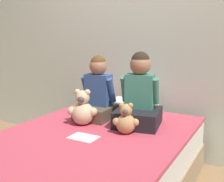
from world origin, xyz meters
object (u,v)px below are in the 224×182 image
child_on_right (139,97)px  sign_card (83,137)px  teddy_bear_held_by_left_child (83,110)px  teddy_bear_held_by_right_child (126,121)px  bed (89,167)px  child_on_left (97,93)px  pillow_at_headboard (131,107)px

child_on_right → sign_card: bearing=-125.7°
teddy_bear_held_by_left_child → teddy_bear_held_by_right_child: 0.42m
bed → child_on_left: child_on_left is taller
child_on_left → pillow_at_headboard: size_ratio=1.24×
child_on_right → teddy_bear_held_by_left_child: (-0.41, -0.23, -0.11)m
child_on_left → child_on_right: 0.41m
child_on_right → teddy_bear_held_by_left_child: child_on_right is taller
child_on_left → teddy_bear_held_by_left_child: 0.25m
child_on_right → sign_card: 0.59m
bed → child_on_left: size_ratio=3.29×
bed → child_on_left: 0.68m
child_on_left → teddy_bear_held_by_right_child: bearing=-32.8°
child_on_left → teddy_bear_held_by_left_child: bearing=-90.6°
child_on_right → teddy_bear_held_by_right_child: size_ratio=2.52×
child_on_right → pillow_at_headboard: bearing=113.3°
bed → pillow_at_headboard: bearing=90.0°
child_on_left → child_on_right: size_ratio=0.93×
bed → teddy_bear_held_by_right_child: size_ratio=7.69×
pillow_at_headboard → sign_card: 0.81m
child_on_left → sign_card: size_ratio=2.70×
child_on_left → teddy_bear_held_by_left_child: (0.00, -0.23, -0.10)m
child_on_left → child_on_right: child_on_right is taller
teddy_bear_held_by_right_child → pillow_at_headboard: bearing=90.4°
bed → teddy_bear_held_by_right_child: (0.22, 0.18, 0.35)m
teddy_bear_held_by_right_child → child_on_left: bearing=127.5°
bed → child_on_left: (-0.20, 0.44, 0.48)m
teddy_bear_held_by_left_child → pillow_at_headboard: (0.19, 0.55, -0.07)m
sign_card → pillow_at_headboard: bearing=89.1°
sign_card → teddy_bear_held_by_left_child: bearing=125.4°
pillow_at_headboard → sign_card: pillow_at_headboard is taller
child_on_left → teddy_bear_held_by_right_child: 0.51m
teddy_bear_held_by_right_child → bed: bearing=-161.6°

